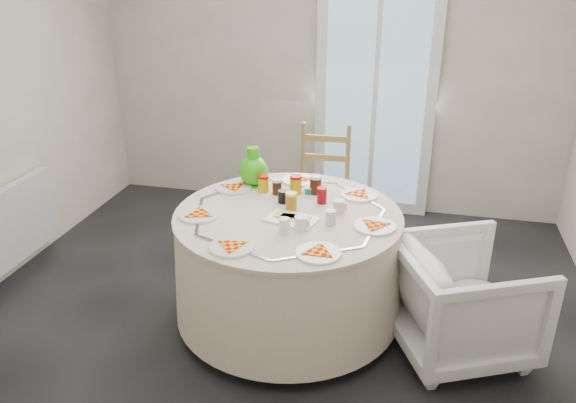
% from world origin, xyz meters
% --- Properties ---
extents(floor, '(4.00, 4.00, 0.00)m').
position_xyz_m(floor, '(0.00, 0.00, 0.00)').
color(floor, black).
rests_on(floor, ground).
extents(wall_back, '(4.00, 0.02, 2.60)m').
position_xyz_m(wall_back, '(0.00, 2.00, 1.30)').
color(wall_back, '#BCB5A3').
rests_on(wall_back, floor).
extents(glass_door, '(1.00, 0.08, 2.10)m').
position_xyz_m(glass_door, '(0.40, 1.95, 1.05)').
color(glass_door, silver).
rests_on(glass_door, floor).
extents(radiator, '(0.07, 1.00, 0.55)m').
position_xyz_m(radiator, '(-1.94, 0.20, 0.38)').
color(radiator, silver).
rests_on(radiator, floor).
extents(table, '(1.37, 1.37, 0.70)m').
position_xyz_m(table, '(0.07, 0.17, 0.38)').
color(table, beige).
rests_on(table, floor).
extents(wooden_chair, '(0.43, 0.41, 0.93)m').
position_xyz_m(wooden_chair, '(0.08, 1.27, 0.47)').
color(wooden_chair, '#9E7D49').
rests_on(wooden_chair, floor).
extents(armchair, '(0.90, 0.92, 0.73)m').
position_xyz_m(armchair, '(1.09, 0.09, 0.39)').
color(armchair, silver).
rests_on(armchair, floor).
extents(place_settings, '(1.52, 1.52, 0.02)m').
position_xyz_m(place_settings, '(0.07, 0.17, 0.77)').
color(place_settings, white).
rests_on(place_settings, table).
extents(jar_cluster, '(0.49, 0.33, 0.13)m').
position_xyz_m(jar_cluster, '(0.03, 0.41, 0.82)').
color(jar_cluster, '#A04B13').
rests_on(jar_cluster, table).
extents(butter_tub, '(0.12, 0.09, 0.04)m').
position_xyz_m(butter_tub, '(0.15, 0.51, 0.79)').
color(butter_tub, '#007C85').
rests_on(butter_tub, table).
extents(green_pitcher, '(0.23, 0.23, 0.25)m').
position_xyz_m(green_pitcher, '(-0.26, 0.56, 0.87)').
color(green_pitcher, '#34B611').
rests_on(green_pitcher, table).
extents(cheese_platter, '(0.32, 0.25, 0.04)m').
position_xyz_m(cheese_platter, '(0.11, 0.08, 0.77)').
color(cheese_platter, white).
rests_on(cheese_platter, table).
extents(mugs_glasses, '(0.66, 0.66, 0.10)m').
position_xyz_m(mugs_glasses, '(0.18, 0.20, 0.81)').
color(mugs_glasses, '#9A9A9A').
rests_on(mugs_glasses, table).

